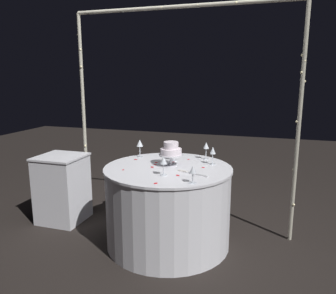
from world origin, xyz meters
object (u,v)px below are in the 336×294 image
wine_glass_4 (140,144)px  cake_knife (191,173)px  wine_glass_5 (193,171)px  wine_glass_1 (206,147)px  main_table (168,206)px  side_table (62,188)px  wine_glass_3 (174,148)px  tiered_cake (171,150)px  wine_glass_0 (213,151)px  wine_glass_2 (164,161)px  decorative_arch (181,85)px

wine_glass_4 → cake_knife: (0.63, -0.42, -0.13)m
wine_glass_5 → cake_knife: 0.27m
wine_glass_5 → wine_glass_1: bearing=93.9°
main_table → side_table: (-1.23, 0.14, -0.01)m
wine_glass_4 → wine_glass_3: bearing=-6.2°
tiered_cake → side_table: bearing=175.9°
wine_glass_1 → wine_glass_4: 0.66m
wine_glass_0 → cake_knife: size_ratio=0.59×
main_table → wine_glass_2: size_ratio=7.29×
wine_glass_3 → wine_glass_5: size_ratio=1.30×
side_table → wine_glass_5: 1.70m
tiered_cake → wine_glass_3: tiered_cake is taller
wine_glass_2 → wine_glass_5: wine_glass_2 is taller
wine_glass_3 → wine_glass_4: size_ratio=0.99×
wine_glass_3 → wine_glass_4: bearing=173.8°
wine_glass_3 → cake_knife: 0.47m
wine_glass_5 → side_table: bearing=161.5°
wine_glass_4 → wine_glass_5: size_ratio=1.31×
main_table → cake_knife: cake_knife is taller
wine_glass_3 → wine_glass_5: wine_glass_3 is taller
tiered_cake → wine_glass_3: bearing=98.2°
side_table → wine_glass_0: size_ratio=4.28×
wine_glass_1 → wine_glass_3: bearing=-152.7°
wine_glass_4 → main_table: bearing=-36.3°
decorative_arch → wine_glass_5: 1.05m
cake_knife → wine_glass_4: bearing=146.7°
tiered_cake → wine_glass_4: 0.46m
main_table → side_table: 1.24m
wine_glass_2 → wine_glass_3: (-0.06, 0.50, 0.01)m
wine_glass_5 → decorative_arch: bearing=111.9°
decorative_arch → main_table: size_ratio=1.95×
wine_glass_2 → wine_glass_4: size_ratio=0.90×
wine_glass_4 → wine_glass_5: bearing=-43.1°
wine_glass_3 → cake_knife: wine_glass_3 is taller
decorative_arch → wine_glass_1: decorative_arch is taller
wine_glass_3 → decorative_arch: bearing=84.7°
wine_glass_5 → cake_knife: size_ratio=0.48×
wine_glass_0 → wine_glass_2: (-0.32, -0.47, -0.00)m
decorative_arch → main_table: 1.16m
wine_glass_4 → wine_glass_5: wine_glass_4 is taller
side_table → wine_glass_2: wine_glass_2 is taller
wine_glass_1 → wine_glass_5: 0.77m
wine_glass_5 → wine_glass_4: bearing=136.9°
wine_glass_3 → main_table: bearing=-86.3°
main_table → cake_knife: bearing=-28.2°
wine_glass_1 → cake_knife: wine_glass_1 is taller
decorative_arch → wine_glass_3: decorative_arch is taller
wine_glass_2 → wine_glass_4: (-0.43, 0.54, 0.02)m
main_table → decorative_arch: bearing=90.0°
wine_glass_2 → wine_glass_0: bearing=55.4°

